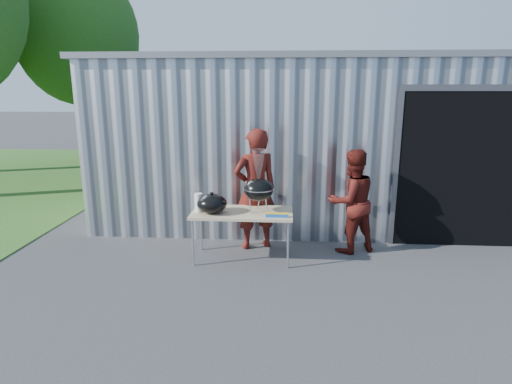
# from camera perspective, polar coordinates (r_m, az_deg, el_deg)

# --- Properties ---
(ground) EXTENTS (80.00, 80.00, 0.00)m
(ground) POSITION_cam_1_polar(r_m,az_deg,el_deg) (5.83, 0.90, -12.22)
(ground) COLOR #353537
(building) EXTENTS (8.20, 6.20, 3.10)m
(building) POSITION_cam_1_polar(r_m,az_deg,el_deg) (9.90, 7.68, 7.76)
(building) COLOR silver
(building) RESTS_ON ground
(tree_far) EXTENTS (3.89, 3.89, 6.44)m
(tree_far) POSITION_cam_1_polar(r_m,az_deg,el_deg) (15.84, -22.71, 18.70)
(tree_far) COLOR #442D19
(tree_far) RESTS_ON ground
(folding_table) EXTENTS (1.50, 0.75, 0.75)m
(folding_table) POSITION_cam_1_polar(r_m,az_deg,el_deg) (6.41, -1.86, -2.97)
(folding_table) COLOR tan
(folding_table) RESTS_ON ground
(kettle_grill) EXTENTS (0.45, 0.45, 0.94)m
(kettle_grill) POSITION_cam_1_polar(r_m,az_deg,el_deg) (6.28, 0.34, 1.02)
(kettle_grill) COLOR black
(kettle_grill) RESTS_ON folding_table
(grill_lid) EXTENTS (0.44, 0.44, 0.32)m
(grill_lid) POSITION_cam_1_polar(r_m,az_deg,el_deg) (6.32, -5.89, -1.54)
(grill_lid) COLOR black
(grill_lid) RESTS_ON folding_table
(paper_towels) EXTENTS (0.12, 0.12, 0.28)m
(paper_towels) POSITION_cam_1_polar(r_m,az_deg,el_deg) (6.40, -7.64, -1.42)
(paper_towels) COLOR white
(paper_towels) RESTS_ON folding_table
(white_tub) EXTENTS (0.20, 0.15, 0.10)m
(white_tub) POSITION_cam_1_polar(r_m,az_deg,el_deg) (6.61, -6.48, -1.71)
(white_tub) COLOR white
(white_tub) RESTS_ON folding_table
(foil_box) EXTENTS (0.32, 0.05, 0.06)m
(foil_box) POSITION_cam_1_polar(r_m,az_deg,el_deg) (6.12, 2.81, -3.09)
(foil_box) COLOR #1953A6
(foil_box) RESTS_ON folding_table
(person_cook) EXTENTS (0.83, 0.70, 1.94)m
(person_cook) POSITION_cam_1_polar(r_m,az_deg,el_deg) (6.82, -0.09, 0.35)
(person_cook) COLOR #4F140F
(person_cook) RESTS_ON ground
(person_bystander) EXTENTS (0.98, 0.89, 1.64)m
(person_bystander) POSITION_cam_1_polar(r_m,az_deg,el_deg) (6.85, 12.61, -1.23)
(person_bystander) COLOR #4F140F
(person_bystander) RESTS_ON ground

